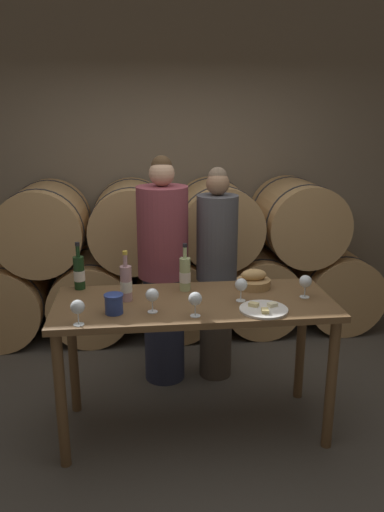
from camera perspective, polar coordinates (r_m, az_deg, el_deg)
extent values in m
plane|color=#4C473F|center=(3.54, 0.26, -18.89)|extent=(10.00, 10.00, 0.00)
cube|color=gray|center=(5.11, -2.57, 11.25)|extent=(10.00, 0.12, 3.20)
cylinder|color=tan|center=(4.97, -20.28, -4.44)|extent=(0.74, 0.88, 0.74)
cylinder|color=#2D2D33|center=(4.72, -21.06, -5.62)|extent=(0.76, 0.02, 0.76)
cylinder|color=#2D2D33|center=(5.23, -19.58, -3.37)|extent=(0.76, 0.02, 0.76)
cylinder|color=tan|center=(4.84, -11.25, -4.28)|extent=(0.74, 0.88, 0.74)
cylinder|color=#2D2D33|center=(4.57, -11.53, -5.50)|extent=(0.76, 0.02, 0.76)
cylinder|color=#2D2D33|center=(5.10, -11.00, -3.19)|extent=(0.76, 0.02, 0.76)
cylinder|color=tan|center=(4.83, -1.94, -4.01)|extent=(0.74, 0.88, 0.74)
cylinder|color=#2D2D33|center=(4.56, -1.67, -5.21)|extent=(0.76, 0.02, 0.76)
cylinder|color=#2D2D33|center=(5.09, -2.19, -2.93)|extent=(0.76, 0.02, 0.76)
cylinder|color=tan|center=(4.94, 7.15, -3.64)|extent=(0.74, 0.88, 0.74)
cylinder|color=#2D2D33|center=(4.69, 7.93, -4.79)|extent=(0.76, 0.02, 0.76)
cylinder|color=#2D2D33|center=(5.20, 6.45, -2.61)|extent=(0.76, 0.02, 0.76)
cylinder|color=tan|center=(5.17, 15.62, -3.21)|extent=(0.74, 0.88, 0.74)
cylinder|color=#2D2D33|center=(4.93, 16.80, -4.27)|extent=(0.76, 0.02, 0.76)
cylinder|color=#2D2D33|center=(5.42, 14.54, -2.25)|extent=(0.76, 0.02, 0.76)
cylinder|color=tan|center=(4.70, -16.45, 3.33)|extent=(0.74, 0.88, 0.74)
cylinder|color=#2D2D33|center=(4.43, -17.05, 2.53)|extent=(0.76, 0.02, 0.76)
cylinder|color=#2D2D33|center=(4.97, -15.91, 4.04)|extent=(0.76, 0.02, 0.76)
cylinder|color=tan|center=(4.63, -6.87, 3.68)|extent=(0.74, 0.88, 0.74)
cylinder|color=#2D2D33|center=(4.35, -6.89, 2.89)|extent=(0.76, 0.02, 0.76)
cylinder|color=#2D2D33|center=(4.90, -6.85, 4.38)|extent=(0.76, 0.02, 0.76)
cylinder|color=tan|center=(4.68, 2.76, 3.93)|extent=(0.74, 0.88, 0.74)
cylinder|color=#2D2D33|center=(4.41, 3.33, 3.16)|extent=(0.76, 0.02, 0.76)
cylinder|color=#2D2D33|center=(4.95, 2.26, 4.61)|extent=(0.76, 0.02, 0.76)
cylinder|color=tan|center=(4.86, 11.92, 4.06)|extent=(0.74, 0.88, 0.74)
cylinder|color=#2D2D33|center=(4.60, 12.98, 3.32)|extent=(0.76, 0.02, 0.76)
cylinder|color=#2D2D33|center=(5.13, 10.96, 4.72)|extent=(0.76, 0.02, 0.76)
cylinder|color=brown|center=(3.08, -14.74, -15.74)|extent=(0.06, 0.06, 0.86)
cylinder|color=brown|center=(3.25, 15.60, -14.01)|extent=(0.06, 0.06, 0.86)
cylinder|color=brown|center=(3.58, -13.44, -10.88)|extent=(0.06, 0.06, 0.86)
cylinder|color=brown|center=(3.73, 12.33, -9.69)|extent=(0.06, 0.06, 0.86)
cube|color=brown|center=(3.12, 0.28, -5.48)|extent=(1.73, 0.70, 0.04)
cylinder|color=#2D334C|center=(3.92, -3.18, -8.14)|extent=(0.31, 0.31, 0.85)
cylinder|color=#8C3D47|center=(3.67, -3.37, 2.75)|extent=(0.38, 0.38, 0.67)
sphere|color=tan|center=(3.60, -3.48, 9.41)|extent=(0.18, 0.18, 0.18)
sphere|color=#47331E|center=(3.60, -3.50, 10.23)|extent=(0.15, 0.15, 0.15)
cylinder|color=#4C4238|center=(3.96, 2.73, -8.14)|extent=(0.25, 0.25, 0.81)
cylinder|color=#4C4C51|center=(3.73, 2.88, 2.08)|extent=(0.31, 0.31, 0.64)
sphere|color=#997051|center=(3.65, 2.97, 8.28)|extent=(0.17, 0.17, 0.17)
sphere|color=#75604C|center=(3.65, 2.95, 9.04)|extent=(0.14, 0.14, 0.14)
cylinder|color=#193819|center=(3.37, -12.77, -1.90)|extent=(0.07, 0.07, 0.22)
cylinder|color=#193819|center=(3.33, -12.93, 0.53)|extent=(0.03, 0.03, 0.08)
cylinder|color=black|center=(3.31, -12.98, 1.34)|extent=(0.03, 0.03, 0.02)
cylinder|color=white|center=(3.37, -12.75, -2.18)|extent=(0.07, 0.07, 0.07)
cylinder|color=#ADBC7F|center=(3.26, -0.80, -2.10)|extent=(0.07, 0.07, 0.22)
cylinder|color=#ADBC7F|center=(3.22, -0.81, 0.39)|extent=(0.03, 0.03, 0.08)
cylinder|color=black|center=(3.20, -0.82, 1.23)|extent=(0.03, 0.03, 0.02)
cylinder|color=white|center=(3.26, -0.80, -2.40)|extent=(0.07, 0.07, 0.07)
cylinder|color=#BC8E93|center=(3.11, -7.54, -3.14)|extent=(0.07, 0.07, 0.22)
cylinder|color=#BC8E93|center=(3.06, -7.64, -0.51)|extent=(0.03, 0.03, 0.08)
cylinder|color=gold|center=(3.05, -7.68, 0.37)|extent=(0.03, 0.03, 0.02)
cylinder|color=white|center=(3.11, -7.53, -3.44)|extent=(0.07, 0.07, 0.07)
cylinder|color=navy|center=(2.94, -8.92, -5.42)|extent=(0.11, 0.11, 0.12)
cylinder|color=navy|center=(2.92, -8.96, -4.47)|extent=(0.11, 0.11, 0.01)
cylinder|color=#A87F4C|center=(3.36, 7.04, -3.11)|extent=(0.23, 0.23, 0.06)
ellipsoid|color=tan|center=(3.34, 7.07, -2.15)|extent=(0.17, 0.10, 0.08)
cylinder|color=white|center=(2.99, 8.19, -6.06)|extent=(0.29, 0.29, 0.01)
cube|color=beige|center=(3.02, 9.18, -5.51)|extent=(0.07, 0.06, 0.02)
cube|color=beige|center=(3.01, 7.06, -5.52)|extent=(0.07, 0.07, 0.02)
cube|color=#E0CC7F|center=(2.93, 8.36, -6.21)|extent=(0.05, 0.06, 0.02)
cylinder|color=white|center=(2.84, -12.81, -7.65)|extent=(0.06, 0.06, 0.00)
cylinder|color=white|center=(2.83, -12.86, -6.97)|extent=(0.01, 0.01, 0.07)
sphere|color=white|center=(2.80, -12.95, -5.68)|extent=(0.08, 0.08, 0.08)
cylinder|color=white|center=(2.95, -4.53, -6.37)|extent=(0.06, 0.06, 0.00)
cylinder|color=white|center=(2.94, -4.54, -5.70)|extent=(0.01, 0.01, 0.07)
sphere|color=white|center=(2.91, -4.57, -4.46)|extent=(0.08, 0.08, 0.08)
cylinder|color=white|center=(2.89, 0.37, -6.85)|extent=(0.06, 0.06, 0.00)
cylinder|color=white|center=(2.87, 0.37, -6.17)|extent=(0.01, 0.01, 0.07)
sphere|color=white|center=(2.85, 0.38, -4.90)|extent=(0.08, 0.08, 0.08)
cylinder|color=white|center=(3.13, 5.59, -5.09)|extent=(0.06, 0.06, 0.00)
cylinder|color=white|center=(3.11, 5.61, -4.45)|extent=(0.01, 0.01, 0.07)
sphere|color=white|center=(3.09, 5.64, -3.27)|extent=(0.08, 0.08, 0.08)
cylinder|color=white|center=(3.25, 12.73, -4.58)|extent=(0.06, 0.06, 0.00)
cylinder|color=white|center=(3.24, 12.77, -3.97)|extent=(0.01, 0.01, 0.07)
sphere|color=white|center=(3.21, 12.84, -2.83)|extent=(0.08, 0.08, 0.08)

